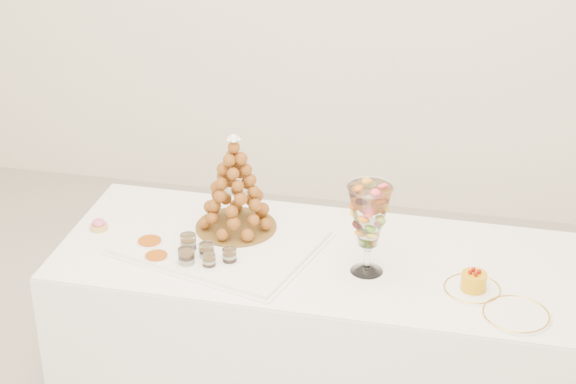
# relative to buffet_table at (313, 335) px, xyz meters

# --- Properties ---
(buffet_table) EXTENTS (1.85, 0.76, 0.70)m
(buffet_table) POSITION_rel_buffet_table_xyz_m (0.00, 0.00, 0.00)
(buffet_table) COLOR white
(buffet_table) RESTS_ON ground
(lace_tray) EXTENTS (0.77, 0.65, 0.02)m
(lace_tray) POSITION_rel_buffet_table_xyz_m (-0.35, -0.01, 0.36)
(lace_tray) COLOR white
(lace_tray) RESTS_ON buffet_table
(macaron_vase) EXTENTS (0.15, 0.15, 0.33)m
(macaron_vase) POSITION_rel_buffet_table_xyz_m (0.20, -0.07, 0.56)
(macaron_vase) COLOR white
(macaron_vase) RESTS_ON buffet_table
(cake_plate) EXTENTS (0.20, 0.20, 0.01)m
(cake_plate) POSITION_rel_buffet_table_xyz_m (0.56, -0.12, 0.35)
(cake_plate) COLOR white
(cake_plate) RESTS_ON buffet_table
(spare_plate) EXTENTS (0.22, 0.22, 0.01)m
(spare_plate) POSITION_rel_buffet_table_xyz_m (0.70, -0.24, 0.35)
(spare_plate) COLOR white
(spare_plate) RESTS_ON buffet_table
(pink_tart) EXTENTS (0.07, 0.07, 0.04)m
(pink_tart) POSITION_rel_buffet_table_xyz_m (-0.82, 0.01, 0.37)
(pink_tart) COLOR tan
(pink_tart) RESTS_ON buffet_table
(verrine_a) EXTENTS (0.07, 0.07, 0.08)m
(verrine_a) POSITION_rel_buffet_table_xyz_m (-0.44, -0.09, 0.39)
(verrine_a) COLOR white
(verrine_a) RESTS_ON buffet_table
(verrine_b) EXTENTS (0.06, 0.06, 0.07)m
(verrine_b) POSITION_rel_buffet_table_xyz_m (-0.36, -0.13, 0.39)
(verrine_b) COLOR white
(verrine_b) RESTS_ON buffet_table
(verrine_c) EXTENTS (0.06, 0.06, 0.07)m
(verrine_c) POSITION_rel_buffet_table_xyz_m (-0.28, -0.14, 0.38)
(verrine_c) COLOR white
(verrine_c) RESTS_ON buffet_table
(verrine_d) EXTENTS (0.06, 0.06, 0.08)m
(verrine_d) POSITION_rel_buffet_table_xyz_m (-0.42, -0.18, 0.39)
(verrine_d) COLOR white
(verrine_d) RESTS_ON buffet_table
(verrine_e) EXTENTS (0.06, 0.06, 0.06)m
(verrine_e) POSITION_rel_buffet_table_xyz_m (-0.34, -0.18, 0.38)
(verrine_e) COLOR white
(verrine_e) RESTS_ON buffet_table
(ramekin_back) EXTENTS (0.09, 0.09, 0.03)m
(ramekin_back) POSITION_rel_buffet_table_xyz_m (-0.59, -0.08, 0.36)
(ramekin_back) COLOR white
(ramekin_back) RESTS_ON buffet_table
(ramekin_front) EXTENTS (0.09, 0.09, 0.03)m
(ramekin_front) POSITION_rel_buffet_table_xyz_m (-0.53, -0.17, 0.36)
(ramekin_front) COLOR white
(ramekin_front) RESTS_ON buffet_table
(croquembouche) EXTENTS (0.30, 0.30, 0.37)m
(croquembouche) POSITION_rel_buffet_table_xyz_m (-0.31, 0.09, 0.55)
(croquembouche) COLOR brown
(croquembouche) RESTS_ON lace_tray
(mousse_cake) EXTENTS (0.09, 0.09, 0.07)m
(mousse_cake) POSITION_rel_buffet_table_xyz_m (0.56, -0.12, 0.39)
(mousse_cake) COLOR #D69809
(mousse_cake) RESTS_ON cake_plate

